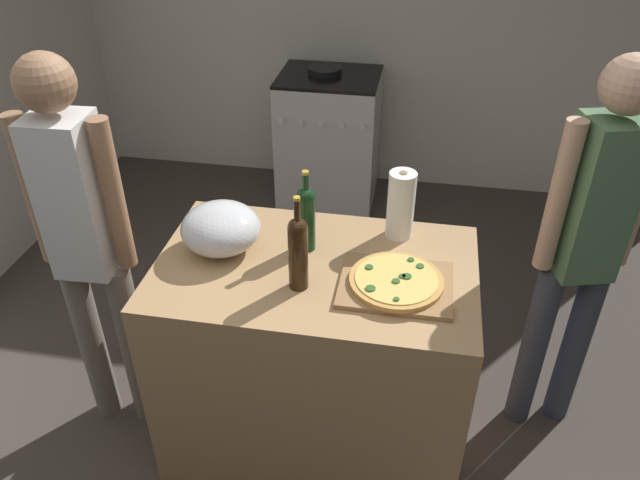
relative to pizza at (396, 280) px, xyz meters
The scene contains 12 objects.
ground_plane 1.43m from the pizza, 110.53° to the left, with size 4.72×3.71×0.02m, color #3F3833.
kitchen_wall_rear 2.64m from the pizza, 98.09° to the left, with size 4.72×0.10×2.60m, color beige.
counter 0.59m from the pizza, 166.33° to the left, with size 1.21×0.75×0.94m, color tan.
cutting_board 0.02m from the pizza, 21.21° to the right, with size 0.40×0.32×0.02m, color #9E7247.
pizza is the anchor object (origin of this frame).
mixing_bowl 0.70m from the pizza, 169.76° to the left, with size 0.30×0.30×0.19m.
paper_towel_roll 0.36m from the pizza, 92.63° to the left, with size 0.11×0.11×0.28m.
wine_bottle_clear 0.42m from the pizza, 152.93° to the left, with size 0.07×0.07×0.34m.
wine_bottle_amber 0.37m from the pizza, behind, with size 0.07×0.07×0.37m.
stove 2.33m from the pizza, 105.47° to the left, with size 0.67×0.59×0.97m.
person_in_stripes 1.20m from the pizza, behind, with size 0.38×0.21×1.71m.
person_in_red 0.78m from the pizza, 26.80° to the left, with size 0.37×0.25×1.70m.
Camera 1 is at (0.41, -1.17, 2.31)m, focal length 34.48 mm.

